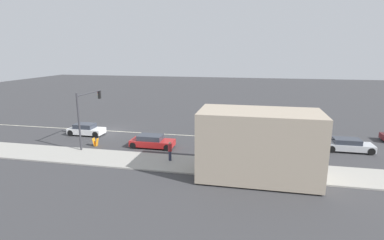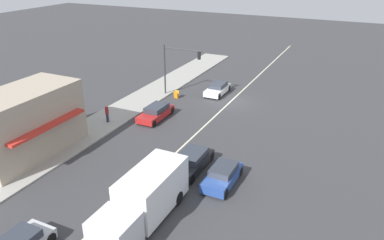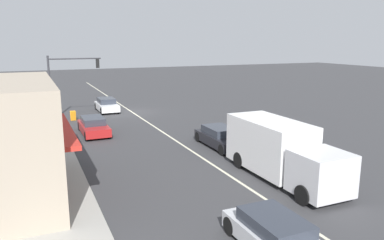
% 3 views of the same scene
% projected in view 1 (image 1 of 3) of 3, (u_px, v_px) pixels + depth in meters
% --- Properties ---
extents(ground_plane, '(160.00, 160.00, 0.00)m').
position_uv_depth(ground_plane, '(256.00, 139.00, 33.17)').
color(ground_plane, '#38383A').
extents(sidewalk_right, '(4.00, 73.00, 0.12)m').
position_uv_depth(sidewalk_right, '(262.00, 170.00, 24.48)').
color(sidewalk_right, '#9E9B93').
rests_on(sidewalk_right, ground).
extents(lane_marking_center, '(0.16, 60.00, 0.01)m').
position_uv_depth(lane_marking_center, '(107.00, 131.00, 36.79)').
color(lane_marking_center, beige).
rests_on(lane_marking_center, ground).
extents(building_corner_store, '(5.17, 8.94, 5.15)m').
position_uv_depth(building_corner_store, '(259.00, 145.00, 22.49)').
color(building_corner_store, tan).
rests_on(building_corner_store, sidewalk_right).
extents(traffic_signal_main, '(4.59, 0.34, 5.60)m').
position_uv_depth(traffic_signal_main, '(86.00, 109.00, 29.83)').
color(traffic_signal_main, '#333338').
rests_on(traffic_signal_main, sidewalk_right).
extents(pedestrian, '(0.34, 0.34, 1.72)m').
position_uv_depth(pedestrian, '(170.00, 151.00, 26.27)').
color(pedestrian, '#282D42').
rests_on(pedestrian, sidewalk_right).
extents(warning_aframe_sign, '(0.45, 0.53, 0.84)m').
position_uv_depth(warning_aframe_sign, '(96.00, 142.00, 30.77)').
color(warning_aframe_sign, orange).
rests_on(warning_aframe_sign, ground).
extents(delivery_truck, '(2.44, 7.50, 2.87)m').
position_uv_depth(delivery_truck, '(283.00, 123.00, 34.35)').
color(delivery_truck, silver).
rests_on(delivery_truck, ground).
extents(coupe_blue, '(1.77, 3.92, 1.32)m').
position_uv_depth(coupe_blue, '(236.00, 122.00, 38.31)').
color(coupe_blue, '#284793').
rests_on(coupe_blue, ground).
extents(sedan_dark, '(1.92, 4.43, 1.31)m').
position_uv_depth(sedan_dark, '(227.00, 127.00, 35.82)').
color(sedan_dark, black).
rests_on(sedan_dark, ground).
extents(hatchback_red, '(1.84, 4.40, 1.28)m').
position_uv_depth(hatchback_red, '(152.00, 141.00, 30.35)').
color(hatchback_red, '#AD1E1E').
rests_on(hatchback_red, ground).
extents(sedan_silver, '(1.85, 4.42, 1.26)m').
position_uv_depth(sedan_silver, '(348.00, 145.00, 29.17)').
color(sedan_silver, '#B7BABF').
rests_on(sedan_silver, ground).
extents(van_white, '(1.81, 4.07, 1.33)m').
position_uv_depth(van_white, '(86.00, 130.00, 34.84)').
color(van_white, silver).
rests_on(van_white, ground).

